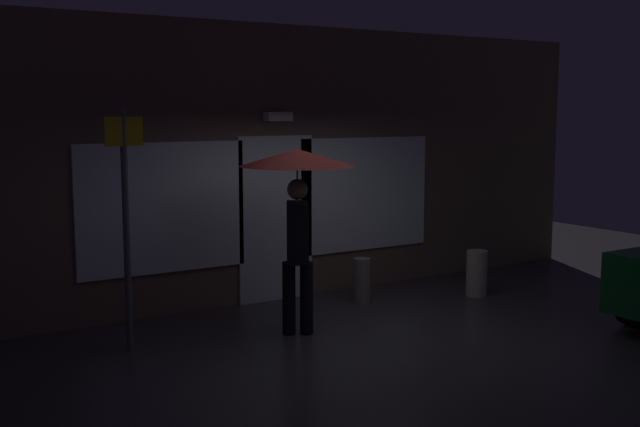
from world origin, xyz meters
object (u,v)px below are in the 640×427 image
object	(u,v)px
person_with_umbrella	(297,183)
street_sign_post	(126,215)
sidewalk_bollard	(362,280)
sidewalk_bollard_2	(477,273)

from	to	relation	value
person_with_umbrella	street_sign_post	xyz separation A→B (m)	(-1.82, 0.44, -0.28)
person_with_umbrella	street_sign_post	size ratio (longest dim) A/B	0.82
person_with_umbrella	sidewalk_bollard	xyz separation A→B (m)	(1.48, 0.81, -1.43)
sidewalk_bollard	sidewalk_bollard_2	distance (m)	1.64
street_sign_post	sidewalk_bollard_2	world-z (taller)	street_sign_post
sidewalk_bollard	street_sign_post	bearing A→B (deg)	-173.58
street_sign_post	sidewalk_bollard_2	bearing A→B (deg)	-1.99
person_with_umbrella	sidewalk_bollard_2	size ratio (longest dim) A/B	3.35
person_with_umbrella	street_sign_post	distance (m)	1.89
person_with_umbrella	sidewalk_bollard	world-z (taller)	person_with_umbrella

